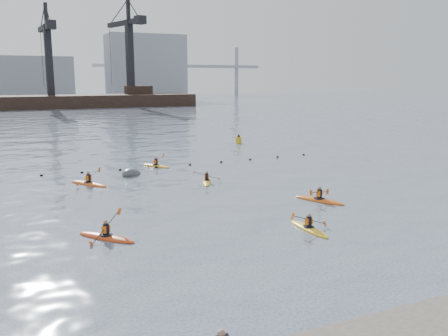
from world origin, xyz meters
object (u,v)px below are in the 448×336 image
(kayaker_2, at_px, (89,183))
(kayaker_4, at_px, (319,200))
(kayaker_3, at_px, (207,181))
(kayaker_5, at_px, (156,166))
(mooring_buoy, at_px, (132,175))
(nav_buoy, at_px, (239,140))
(kayaker_0, at_px, (106,236))
(kayaker_1, at_px, (309,228))

(kayaker_2, distance_m, kayaker_4, 16.08)
(kayaker_2, height_order, kayaker_3, kayaker_2)
(kayaker_5, xyz_separation_m, mooring_buoy, (-2.71, -2.54, -0.09))
(kayaker_5, height_order, nav_buoy, nav_buoy)
(kayaker_3, xyz_separation_m, nav_buoy, (11.25, 17.71, 0.29))
(kayaker_0, xyz_separation_m, mooring_buoy, (4.63, 14.25, -0.10))
(kayaker_4, bearing_deg, kayaker_5, -95.33)
(kayaker_1, height_order, kayaker_5, kayaker_1)
(kayaker_3, bearing_deg, kayaker_0, -110.70)
(kayaker_1, relative_size, kayaker_3, 1.05)
(kayaker_0, relative_size, nav_buoy, 2.35)
(mooring_buoy, height_order, nav_buoy, nav_buoy)
(kayaker_2, bearing_deg, kayaker_0, -129.73)
(kayaker_1, distance_m, kayaker_3, 12.20)
(kayaker_2, relative_size, kayaker_3, 1.09)
(kayaker_2, height_order, nav_buoy, nav_buoy)
(nav_buoy, bearing_deg, kayaker_3, -122.43)
(kayaker_0, relative_size, kayaker_4, 0.88)
(kayaker_3, height_order, mooring_buoy, kayaker_3)
(kayaker_3, height_order, nav_buoy, nav_buoy)
(kayaker_4, bearing_deg, kayaker_3, -87.70)
(kayaker_1, height_order, kayaker_3, kayaker_1)
(mooring_buoy, xyz_separation_m, nav_buoy, (15.56, 12.79, 0.37))
(nav_buoy, bearing_deg, kayaker_0, -126.74)
(kayaker_4, distance_m, nav_buoy, 26.44)
(kayaker_0, distance_m, nav_buoy, 33.74)
(kayaker_3, distance_m, nav_buoy, 20.98)
(nav_buoy, bearing_deg, mooring_buoy, -140.58)
(kayaker_5, bearing_deg, nav_buoy, 6.12)
(mooring_buoy, bearing_deg, kayaker_4, -56.03)
(kayaker_3, bearing_deg, kayaker_1, -64.71)
(mooring_buoy, relative_size, nav_buoy, 1.66)
(kayaker_1, xyz_separation_m, kayaker_2, (-8.37, 14.94, 0.01))
(kayaker_2, xyz_separation_m, kayaker_4, (12.15, -10.54, -0.00))
(kayaker_2, relative_size, mooring_buoy, 1.54)
(kayaker_1, bearing_deg, kayaker_2, 118.35)
(nav_buoy, bearing_deg, kayaker_5, -141.44)
(kayaker_1, xyz_separation_m, nav_buoy, (10.77, 29.90, 0.28))
(mooring_buoy, distance_m, nav_buoy, 20.14)
(kayaker_0, height_order, kayaker_5, kayaker_0)
(kayaker_4, height_order, mooring_buoy, kayaker_4)
(kayaker_5, distance_m, nav_buoy, 16.44)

